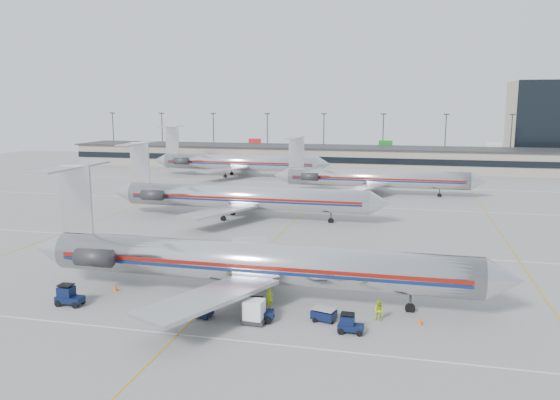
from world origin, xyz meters
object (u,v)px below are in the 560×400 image
(tug_center, at_px, (257,310))
(belt_loader, at_px, (217,291))
(jet_second_row, at_px, (240,197))
(jet_foreground, at_px, (246,262))
(uld_container, at_px, (254,312))

(tug_center, xyz_separation_m, belt_loader, (-5.25, 4.76, -0.38))
(jet_second_row, bearing_deg, belt_loader, -75.74)
(jet_foreground, xyz_separation_m, tug_center, (2.46, -4.97, -2.63))
(tug_center, height_order, belt_loader, tug_center)
(uld_container, relative_size, belt_loader, 0.53)
(jet_second_row, relative_size, belt_loader, 11.98)
(jet_second_row, relative_size, tug_center, 17.63)
(jet_second_row, relative_size, uld_container, 22.80)
(jet_foreground, bearing_deg, belt_loader, -175.74)
(jet_foreground, distance_m, jet_second_row, 36.45)
(jet_second_row, distance_m, tug_center, 42.02)
(jet_foreground, height_order, tug_center, jet_foreground)
(tug_center, relative_size, uld_container, 1.29)
(jet_foreground, xyz_separation_m, belt_loader, (-2.80, -0.21, -3.01))
(uld_container, bearing_deg, belt_loader, 136.46)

